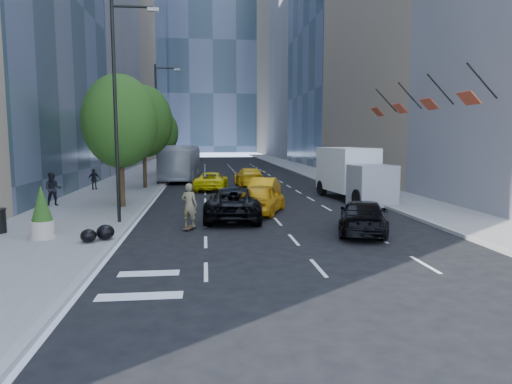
{
  "coord_description": "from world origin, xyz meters",
  "views": [
    {
      "loc": [
        -2.49,
        -17.56,
        4.05
      ],
      "look_at": [
        -0.19,
        2.9,
        1.6
      ],
      "focal_mm": 32.0,
      "sensor_mm": 36.0,
      "label": 1
    }
  ],
  "objects": [
    {
      "name": "black_sedan_mercedes",
      "position": [
        4.2,
        1.0,
        0.71
      ],
      "size": [
        3.44,
        5.25,
        1.41
      ],
      "primitive_type": "imported",
      "rotation": [
        0.0,
        0.0,
        2.81
      ],
      "color": "black",
      "rests_on": "ground"
    },
    {
      "name": "tree_far",
      "position": [
        -7.2,
        32.0,
        4.62
      ],
      "size": [
        3.9,
        3.9,
        6.92
      ],
      "color": "black",
      "rests_on": "sidewalk_left"
    },
    {
      "name": "tree_near",
      "position": [
        -7.2,
        9.0,
        4.97
      ],
      "size": [
        4.2,
        4.2,
        7.46
      ],
      "color": "black",
      "rests_on": "sidewalk_left"
    },
    {
      "name": "tower_right_far",
      "position": [
        22.0,
        98.0,
        25.0
      ],
      "size": [
        20.0,
        24.0,
        50.0
      ],
      "primitive_type": "cube",
      "color": "gray",
      "rests_on": "ground"
    },
    {
      "name": "ground",
      "position": [
        0.0,
        0.0,
        0.0
      ],
      "size": [
        160.0,
        160.0,
        0.0
      ],
      "primitive_type": "plane",
      "color": "black",
      "rests_on": "ground"
    },
    {
      "name": "taxi_d",
      "position": [
        1.2,
        20.5,
        0.78
      ],
      "size": [
        2.36,
        5.42,
        1.55
      ],
      "primitive_type": "imported",
      "rotation": [
        0.0,
        0.0,
        3.18
      ],
      "color": "yellow",
      "rests_on": "ground"
    },
    {
      "name": "tree_mid",
      "position": [
        -7.2,
        19.0,
        5.32
      ],
      "size": [
        4.5,
        4.5,
        7.99
      ],
      "color": "black",
      "rests_on": "sidewalk_left"
    },
    {
      "name": "box_truck",
      "position": [
        7.16,
        11.32,
        1.72
      ],
      "size": [
        3.42,
        7.34,
        3.38
      ],
      "rotation": [
        0.0,
        0.0,
        0.13
      ],
      "color": "white",
      "rests_on": "ground"
    },
    {
      "name": "garbage_bags",
      "position": [
        -6.55,
        0.04,
        0.42
      ],
      "size": [
        1.17,
        1.13,
        0.58
      ],
      "color": "black",
      "rests_on": "sidewalk_left"
    },
    {
      "name": "tower_left_end",
      "position": [
        -22.0,
        92.0,
        30.0
      ],
      "size": [
        20.0,
        28.0,
        60.0
      ],
      "primitive_type": "cube",
      "color": "#2F3E4A",
      "rests_on": "ground"
    },
    {
      "name": "sidewalk_right",
      "position": [
        10.0,
        30.0,
        0.07
      ],
      "size": [
        4.0,
        120.0,
        0.15
      ],
      "primitive_type": "cube",
      "color": "slate",
      "rests_on": "ground"
    },
    {
      "name": "facade_flags",
      "position": [
        10.64,
        10.0,
        6.18
      ],
      "size": [
        1.85,
        13.3,
        2.05
      ],
      "color": "black",
      "rests_on": "ground"
    },
    {
      "name": "city_bus",
      "position": [
        -4.8,
        27.48,
        1.67
      ],
      "size": [
        3.55,
        12.15,
        3.34
      ],
      "primitive_type": "imported",
      "rotation": [
        0.0,
        0.0,
        -0.06
      ],
      "color": "silver",
      "rests_on": "ground"
    },
    {
      "name": "taxi_b",
      "position": [
        1.51,
        12.52,
        0.72
      ],
      "size": [
        2.75,
        4.63,
        1.44
      ],
      "primitive_type": "imported",
      "rotation": [
        0.0,
        0.0,
        2.84
      ],
      "color": "orange",
      "rests_on": "ground"
    },
    {
      "name": "pedestrian_b",
      "position": [
        -10.84,
        18.0,
        0.94
      ],
      "size": [
        0.93,
        0.41,
        1.58
      ],
      "primitive_type": "imported",
      "rotation": [
        0.0,
        0.0,
        3.17
      ],
      "color": "black",
      "rests_on": "sidewalk_left"
    },
    {
      "name": "pedestrian_a",
      "position": [
        -11.2,
        9.61,
        1.12
      ],
      "size": [
        1.02,
        0.84,
        1.93
      ],
      "primitive_type": "imported",
      "rotation": [
        0.0,
        0.0,
        0.13
      ],
      "color": "black",
      "rests_on": "sidewalk_left"
    },
    {
      "name": "lamp_far",
      "position": [
        -6.32,
        22.0,
        5.81
      ],
      "size": [
        2.13,
        0.22,
        10.0
      ],
      "color": "black",
      "rests_on": "sidewalk_left"
    },
    {
      "name": "black_sedan_lincoln",
      "position": [
        -1.06,
        5.0,
        0.8
      ],
      "size": [
        3.2,
        6.02,
        1.61
      ],
      "primitive_type": "imported",
      "rotation": [
        0.0,
        0.0,
        3.05
      ],
      "color": "black",
      "rests_on": "ground"
    },
    {
      "name": "skateboarder",
      "position": [
        -3.2,
        2.5,
        0.97
      ],
      "size": [
        0.81,
        0.65,
        1.94
      ],
      "primitive_type": "imported",
      "rotation": [
        0.0,
        0.0,
        2.85
      ],
      "color": "#6B6543",
      "rests_on": "ground"
    },
    {
      "name": "lamp_near",
      "position": [
        -6.32,
        4.0,
        5.81
      ],
      "size": [
        2.13,
        0.22,
        10.0
      ],
      "color": "black",
      "rests_on": "sidewalk_left"
    },
    {
      "name": "planter_shrub",
      "position": [
        -8.81,
        0.72,
        1.15
      ],
      "size": [
        0.87,
        0.87,
        2.09
      ],
      "color": "#C1B3A0",
      "rests_on": "sidewalk_left"
    },
    {
      "name": "traffic_signal",
      "position": [
        -6.4,
        40.0,
        4.23
      ],
      "size": [
        2.48,
        0.53,
        5.2
      ],
      "color": "black",
      "rests_on": "sidewalk_left"
    },
    {
      "name": "taxi_a",
      "position": [
        0.5,
        6.5,
        0.81
      ],
      "size": [
        3.48,
        5.15,
        1.63
      ],
      "primitive_type": "imported",
      "rotation": [
        0.0,
        0.0,
        2.78
      ],
      "color": "orange",
      "rests_on": "ground"
    },
    {
      "name": "sidewalk_left",
      "position": [
        -9.0,
        30.0,
        0.07
      ],
      "size": [
        6.0,
        120.0,
        0.15
      ],
      "primitive_type": "cube",
      "color": "slate",
      "rests_on": "ground"
    },
    {
      "name": "taxi_c",
      "position": [
        -2.0,
        18.0,
        0.7
      ],
      "size": [
        2.9,
        5.3,
        1.41
      ],
      "primitive_type": "imported",
      "rotation": [
        0.0,
        0.0,
        3.03
      ],
      "color": "yellow",
      "rests_on": "ground"
    }
  ]
}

